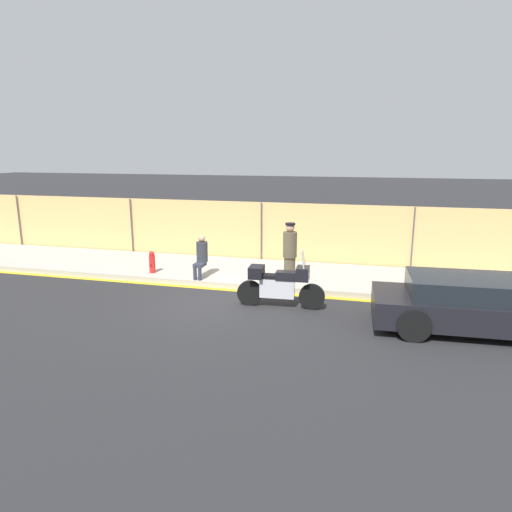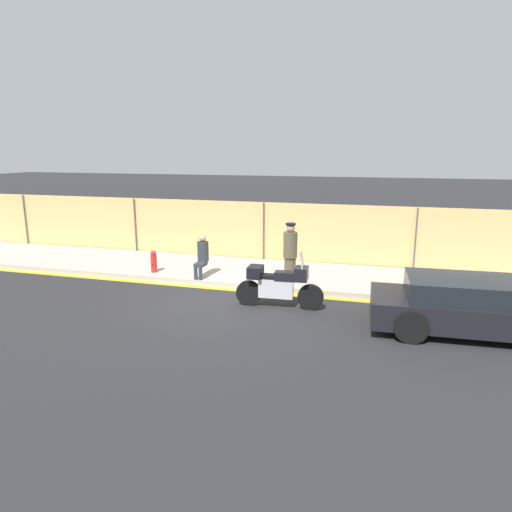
# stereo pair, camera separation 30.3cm
# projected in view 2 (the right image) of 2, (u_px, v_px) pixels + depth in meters

# --- Properties ---
(ground_plane) EXTENTS (120.00, 120.00, 0.00)m
(ground_plane) POSITION_uv_depth(u_px,v_px,m) (221.00, 302.00, 12.22)
(ground_plane) COLOR #262628
(sidewalk) EXTENTS (37.78, 3.21, 0.17)m
(sidewalk) POSITION_uv_depth(u_px,v_px,m) (251.00, 273.00, 14.81)
(sidewalk) COLOR #ADA89E
(sidewalk) RESTS_ON ground_plane
(curb_paint_stripe) EXTENTS (37.78, 0.18, 0.01)m
(curb_paint_stripe) POSITION_uv_depth(u_px,v_px,m) (234.00, 290.00, 13.24)
(curb_paint_stripe) COLOR gold
(curb_paint_stripe) RESTS_ON ground_plane
(storefront_fence) EXTENTS (35.89, 0.17, 2.20)m
(storefront_fence) POSITION_uv_depth(u_px,v_px,m) (264.00, 233.00, 16.17)
(storefront_fence) COLOR #E5B26B
(storefront_fence) RESTS_ON ground_plane
(motorcycle) EXTENTS (2.28, 0.57, 1.52)m
(motorcycle) POSITION_uv_depth(u_px,v_px,m) (278.00, 284.00, 11.69)
(motorcycle) COLOR black
(motorcycle) RESTS_ON ground_plane
(officer_standing) EXTENTS (0.41, 0.41, 1.75)m
(officer_standing) POSITION_uv_depth(u_px,v_px,m) (290.00, 252.00, 13.28)
(officer_standing) COLOR brown
(officer_standing) RESTS_ON sidewalk
(person_seated_on_curb) EXTENTS (0.34, 0.66, 1.30)m
(person_seated_on_curb) POSITION_uv_depth(u_px,v_px,m) (202.00, 254.00, 13.88)
(person_seated_on_curb) COLOR #2D3342
(person_seated_on_curb) RESTS_ON sidewalk
(parked_car_left_down_street) EXTENTS (4.40, 2.06, 1.24)m
(parked_car_left_down_street) POSITION_uv_depth(u_px,v_px,m) (470.00, 306.00, 10.03)
(parked_car_left_down_street) COLOR black
(parked_car_left_down_street) RESTS_ON ground_plane
(fire_hydrant) EXTENTS (0.19, 0.24, 0.70)m
(fire_hydrant) POSITION_uv_depth(u_px,v_px,m) (154.00, 261.00, 14.49)
(fire_hydrant) COLOR red
(fire_hydrant) RESTS_ON sidewalk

